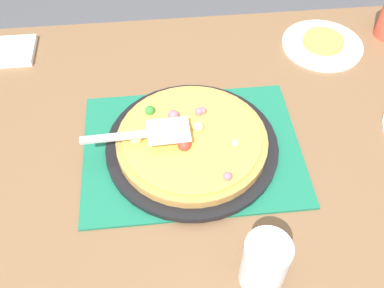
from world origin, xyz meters
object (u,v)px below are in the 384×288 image
at_px(pizza, 192,140).
at_px(served_slice_right, 323,41).
at_px(pizza_pan, 192,146).
at_px(napkin_stack, 12,51).
at_px(cup_near, 265,263).
at_px(pizza_server, 146,134).
at_px(plate_far_right, 322,45).

xyz_separation_m(pizza, served_slice_right, (-0.40, -0.33, -0.02)).
bearing_deg(pizza_pan, napkin_stack, -40.36).
bearing_deg(cup_near, napkin_stack, -51.78).
bearing_deg(pizza_pan, pizza, -25.65).
distance_m(served_slice_right, pizza_server, 0.60).
bearing_deg(napkin_stack, plate_far_right, 176.23).
relative_size(pizza_pan, plate_far_right, 1.73).
height_order(cup_near, pizza_server, cup_near).
xyz_separation_m(pizza_pan, napkin_stack, (0.45, -0.38, -0.01)).
xyz_separation_m(plate_far_right, napkin_stack, (0.85, -0.06, 0.00)).
distance_m(pizza_pan, served_slice_right, 0.51).
height_order(served_slice_right, pizza_server, pizza_server).
distance_m(plate_far_right, napkin_stack, 0.85).
bearing_deg(plate_far_right, pizza_pan, 39.70).
height_order(pizza, napkin_stack, pizza).
xyz_separation_m(pizza, pizza_server, (0.10, 0.00, 0.04)).
bearing_deg(plate_far_right, pizza, 39.59).
distance_m(pizza, plate_far_right, 0.51).
bearing_deg(plate_far_right, napkin_stack, -3.77).
bearing_deg(cup_near, pizza, -73.05).
relative_size(pizza, cup_near, 2.75).
bearing_deg(pizza, cup_near, 106.95).
xyz_separation_m(served_slice_right, napkin_stack, (0.85, -0.06, -0.01)).
relative_size(served_slice_right, cup_near, 0.92).
relative_size(pizza_pan, served_slice_right, 3.45).
bearing_deg(plate_far_right, cup_near, 64.58).
xyz_separation_m(pizza_pan, plate_far_right, (-0.39, -0.33, -0.01)).
distance_m(pizza_pan, cup_near, 0.32).
distance_m(served_slice_right, cup_near, 0.70).
distance_m(pizza_pan, plate_far_right, 0.51).
relative_size(cup_near, pizza_server, 0.52).
height_order(pizza_server, napkin_stack, pizza_server).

